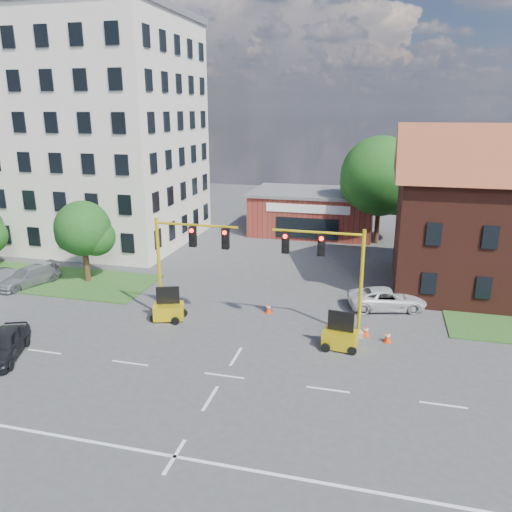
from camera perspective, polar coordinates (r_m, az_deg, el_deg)
name	(u,v)px	position (r m, az deg, el deg)	size (l,w,h in m)	color
ground	(224,376)	(24.76, -3.66, -13.49)	(120.00, 120.00, 0.00)	#404042
grass_verge_nw	(15,276)	(42.31, -25.86, -2.11)	(22.00, 6.00, 0.08)	#29511E
lane_markings	(203,411)	(22.36, -6.12, -17.18)	(60.00, 36.00, 0.01)	silver
office_block	(89,131)	(50.05, -18.56, 13.38)	(18.40, 15.40, 20.60)	beige
brick_shop	(313,211)	(51.79, 6.54, 5.09)	(12.40, 8.40, 4.30)	maroon
tree_large	(384,179)	(47.83, 14.47, 8.51)	(7.69, 7.33, 10.03)	#342312
tree_nw_front	(86,231)	(38.10, -18.84, 2.74)	(4.21, 4.01, 6.05)	#342312
signal_mast_west	(184,257)	(29.82, -8.24, -0.10)	(5.30, 0.60, 6.20)	#979691
signal_mast_east	(332,268)	(27.77, 8.63, -1.38)	(5.30, 0.60, 6.20)	#979691
trailer_west	(169,310)	(30.87, -9.95, -6.08)	(2.07, 1.70, 2.02)	yellow
trailer_east	(340,337)	(27.33, 9.59, -9.16)	(1.90, 1.38, 2.02)	yellow
cone_a	(161,312)	(31.40, -10.77, -6.31)	(0.40, 0.40, 0.70)	red
cone_b	(269,308)	(31.45, 1.44, -5.96)	(0.40, 0.40, 0.70)	red
cone_c	(366,331)	(29.08, 12.45, -8.33)	(0.40, 0.40, 0.70)	red
cone_d	(388,337)	(28.65, 14.82, -8.90)	(0.40, 0.40, 0.70)	red
pickup_white	(387,299)	(33.06, 14.75, -4.74)	(2.27, 4.91, 1.37)	silver
sedan_dark	(3,344)	(29.04, -26.96, -9.00)	(1.77, 4.39, 1.50)	black
sedan_silver_rear	(29,277)	(39.69, -24.56, -2.15)	(1.89, 4.64, 1.35)	#93959A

